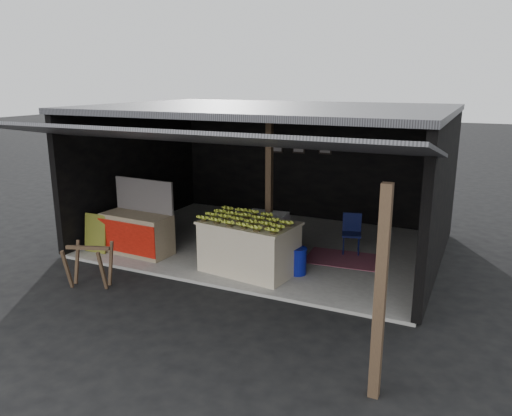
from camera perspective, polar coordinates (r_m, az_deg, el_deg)
The scene contains 13 objects.
ground at distance 8.92m, azimuth -5.33°, elevation -8.95°, with size 80.00×80.00×0.00m, color black.
concrete_slab at distance 10.99m, azimuth 1.30°, elevation -4.16°, with size 7.00×5.00×0.06m, color gray.
shophouse at distance 10.80m, azimuth 2.05°, elevation 6.79°, with size 7.40×7.29×3.02m.
banana_table at distance 9.24m, azimuth -0.80°, elevation -4.46°, with size 1.85×1.27×0.96m.
banana_pile at distance 9.07m, azimuth -0.81°, elevation -1.05°, with size 1.60×0.96×0.19m, color yellow, non-canonical shape.
white_crate at distance 10.08m, azimuth 1.20°, elevation -3.04°, with size 0.84×0.60×0.89m.
neighbor_stall at distance 10.53m, azimuth -13.41°, elevation -2.62°, with size 1.50×0.74×1.51m.
green_signboard at distance 10.83m, azimuth -17.89°, elevation -2.76°, with size 0.54×0.04×0.80m, color black.
sawhorse at distance 9.17m, azimuth -18.55°, elevation -5.80°, with size 0.85×0.85×0.76m.
water_barrel at distance 9.23m, azimuth 4.79°, elevation -6.14°, with size 0.32×0.32×0.47m, color navy.
plastic_chair at distance 10.46m, azimuth 10.88°, elevation -2.47°, with size 0.47×0.47×0.82m.
magenta_rug at distance 10.16m, azimuth 10.05°, elevation -5.75°, with size 1.50×1.00×0.01m, color maroon.
picture_frames at distance 12.80m, azimuth 5.05°, elevation 7.17°, with size 1.62×0.04×0.46m.
Camera 1 is at (4.22, -7.02, 3.52)m, focal length 35.00 mm.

